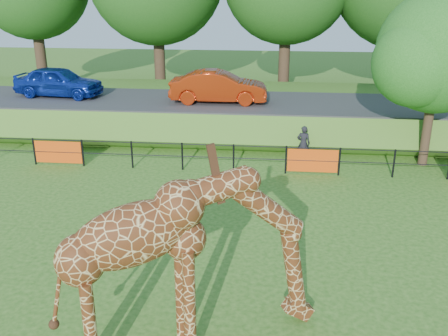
% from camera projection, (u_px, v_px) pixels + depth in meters
% --- Properties ---
extents(ground, '(90.00, 90.00, 0.00)m').
position_uv_depth(ground, '(205.00, 290.00, 11.88)').
color(ground, '#2A5B16').
rests_on(ground, ground).
extents(giraffe, '(5.17, 3.03, 3.74)m').
position_uv_depth(giraffe, '(192.00, 264.00, 9.44)').
color(giraffe, '#572912').
rests_on(giraffe, ground).
extents(perimeter_fence, '(28.07, 0.10, 1.10)m').
position_uv_depth(perimeter_fence, '(234.00, 158.00, 19.15)').
color(perimeter_fence, black).
rests_on(perimeter_fence, ground).
extents(embankment, '(40.00, 9.00, 1.30)m').
position_uv_depth(embankment, '(246.00, 109.00, 26.10)').
color(embankment, '#2A5B16').
rests_on(embankment, ground).
extents(road, '(40.00, 5.00, 0.12)m').
position_uv_depth(road, '(244.00, 102.00, 24.46)').
color(road, '#2D2D2F').
rests_on(road, embankment).
extents(car_blue, '(4.60, 2.27, 1.51)m').
position_uv_depth(car_blue, '(59.00, 82.00, 25.25)').
color(car_blue, '#1533AC').
rests_on(car_blue, road).
extents(car_red, '(4.67, 1.72, 1.53)m').
position_uv_depth(car_red, '(219.00, 87.00, 23.93)').
color(car_red, '#A1280B').
rests_on(car_red, road).
extents(visitor, '(0.57, 0.40, 1.47)m').
position_uv_depth(visitor, '(303.00, 143.00, 20.29)').
color(visitor, black).
rests_on(visitor, ground).
extents(tree_east, '(5.40, 4.71, 6.76)m').
position_uv_depth(tree_east, '(440.00, 57.00, 18.64)').
color(tree_east, '#362518').
rests_on(tree_east, ground).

